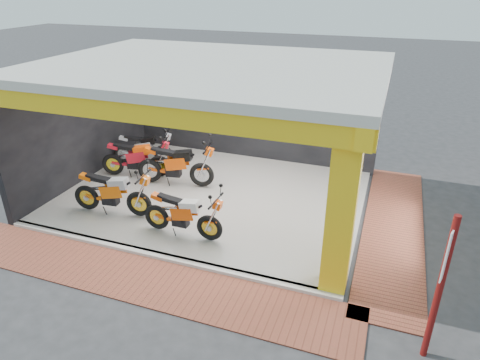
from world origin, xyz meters
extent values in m
plane|color=#2D2D30|center=(0.00, 0.00, 0.00)|extent=(80.00, 80.00, 0.00)
cube|color=silver|center=(0.00, 2.00, 0.05)|extent=(8.00, 6.00, 0.10)
cube|color=beige|center=(0.00, 2.00, 3.60)|extent=(8.40, 6.40, 0.20)
cube|color=black|center=(0.00, 5.10, 1.75)|extent=(8.20, 0.20, 3.50)
cube|color=black|center=(-4.10, 2.00, 1.75)|extent=(0.20, 6.20, 3.50)
cube|color=yellow|center=(3.75, -0.75, 1.75)|extent=(0.50, 0.50, 3.50)
cube|color=yellow|center=(0.00, -1.00, 3.30)|extent=(8.40, 0.30, 0.40)
cube|color=yellow|center=(4.00, 2.00, 3.30)|extent=(0.30, 6.40, 0.40)
cube|color=silver|center=(0.00, -1.02, 0.05)|extent=(8.00, 0.20, 0.10)
cube|color=brown|center=(0.00, -1.80, 0.01)|extent=(9.00, 1.40, 0.03)
cube|color=brown|center=(4.80, 2.00, 0.01)|extent=(1.40, 7.00, 0.03)
cylinder|color=maroon|center=(5.41, -1.88, 1.31)|extent=(0.10, 0.10, 2.62)
cube|color=white|center=(5.41, -1.88, 1.99)|extent=(0.13, 0.36, 0.84)
camera|label=1|loc=(4.32, -7.69, 5.59)|focal=32.00mm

